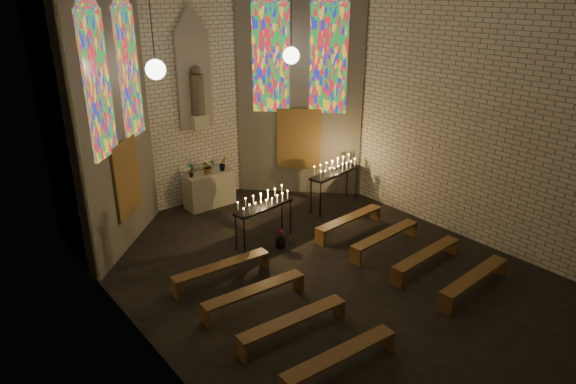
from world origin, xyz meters
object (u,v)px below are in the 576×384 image
object	(u,v)px
votive_stand_left	(264,203)
votive_stand_right	(335,169)
aisle_flower_pot	(280,238)
altar	(209,189)

from	to	relation	value
votive_stand_left	votive_stand_right	bearing A→B (deg)	3.85
aisle_flower_pot	votive_stand_left	xyz separation A→B (m)	(-0.13, 0.49, 0.79)
votive_stand_left	votive_stand_right	size ratio (longest dim) A/B	0.91
altar	votive_stand_right	size ratio (longest dim) A/B	0.77
altar	votive_stand_right	xyz separation A→B (m)	(2.74, -2.28, 0.62)
aisle_flower_pot	votive_stand_right	world-z (taller)	votive_stand_right
aisle_flower_pot	votive_stand_right	distance (m)	3.03
altar	aisle_flower_pot	xyz separation A→B (m)	(0.02, -3.28, -0.26)
votive_stand_left	votive_stand_right	distance (m)	2.90
altar	votive_stand_left	distance (m)	2.84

